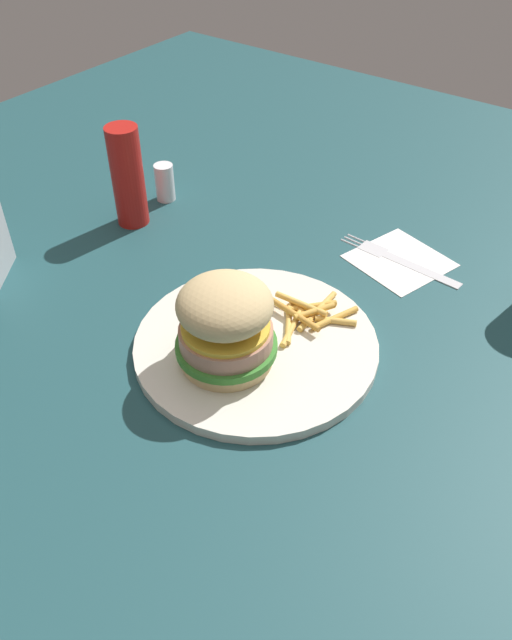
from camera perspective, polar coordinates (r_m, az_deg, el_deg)
ground_plane at (r=0.72m, az=0.31°, el=-1.59°), size 1.60×1.60×0.00m
plate at (r=0.71m, az=-0.00°, el=-2.22°), size 0.27×0.27×0.01m
sandwich at (r=0.65m, az=-2.93°, el=-0.26°), size 0.11×0.11×0.10m
fries_pile at (r=0.73m, az=4.67°, el=0.48°), size 0.11×0.10×0.01m
napkin at (r=0.86m, az=12.65°, el=5.19°), size 0.14×0.14×0.00m
fork at (r=0.86m, az=12.58°, el=5.37°), size 0.03×0.17×0.00m
ketchup_bottle at (r=0.90m, az=-11.34°, el=12.39°), size 0.04×0.04×0.14m
salt_shaker at (r=0.97m, az=-8.12°, el=12.02°), size 0.03×0.03×0.06m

